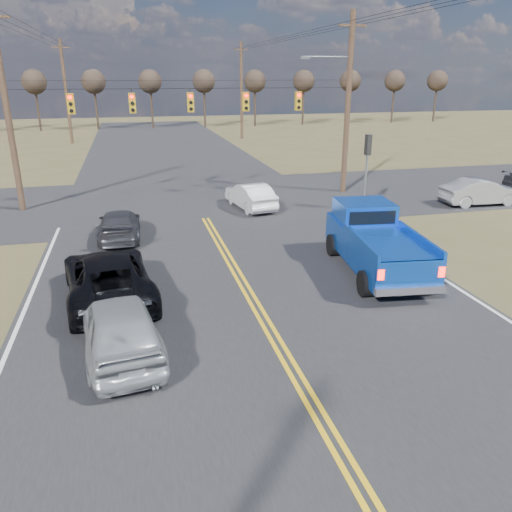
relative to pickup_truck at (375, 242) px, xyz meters
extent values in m
plane|color=brown|center=(-4.84, -5.70, -1.08)|extent=(160.00, 160.00, 0.00)
cube|color=#28282B|center=(-4.84, 4.30, -1.08)|extent=(14.00, 120.00, 0.02)
cube|color=#28282B|center=(-4.84, 12.30, -1.08)|extent=(120.00, 12.00, 0.02)
cylinder|color=#473323|center=(-13.84, 12.30, 3.92)|extent=(0.32, 0.32, 10.00)
cylinder|color=#473323|center=(4.16, 12.30, 3.92)|extent=(0.32, 0.32, 10.00)
cube|color=#473323|center=(4.16, 12.30, 8.12)|extent=(1.60, 0.12, 0.12)
cylinder|color=black|center=(-4.84, 12.30, 4.92)|extent=(18.00, 0.02, 0.02)
cylinder|color=black|center=(-4.84, 12.30, 5.32)|extent=(18.00, 0.02, 0.02)
cube|color=#B28C14|center=(-10.84, 12.30, 4.22)|extent=(0.34, 0.24, 1.00)
cylinder|color=#FF0C05|center=(-10.84, 12.16, 4.55)|extent=(0.20, 0.06, 0.20)
cylinder|color=black|center=(-10.84, 12.16, 4.22)|extent=(0.20, 0.06, 0.20)
cylinder|color=black|center=(-10.84, 12.16, 3.89)|extent=(0.20, 0.06, 0.20)
cube|color=black|center=(-10.84, 12.13, 4.66)|extent=(0.24, 0.14, 0.03)
cube|color=#B28C14|center=(-7.84, 12.30, 4.22)|extent=(0.34, 0.24, 1.00)
cylinder|color=#FF0C05|center=(-7.84, 12.16, 4.55)|extent=(0.20, 0.06, 0.20)
cylinder|color=black|center=(-7.84, 12.16, 4.22)|extent=(0.20, 0.06, 0.20)
cylinder|color=black|center=(-7.84, 12.16, 3.89)|extent=(0.20, 0.06, 0.20)
cube|color=black|center=(-7.84, 12.13, 4.66)|extent=(0.24, 0.14, 0.03)
cube|color=#B28C14|center=(-4.84, 12.30, 4.22)|extent=(0.34, 0.24, 1.00)
cylinder|color=#FF0C05|center=(-4.84, 12.16, 4.55)|extent=(0.20, 0.06, 0.20)
cylinder|color=black|center=(-4.84, 12.16, 4.22)|extent=(0.20, 0.06, 0.20)
cylinder|color=black|center=(-4.84, 12.16, 3.89)|extent=(0.20, 0.06, 0.20)
cube|color=black|center=(-4.84, 12.13, 4.66)|extent=(0.24, 0.14, 0.03)
cube|color=#B28C14|center=(-1.84, 12.30, 4.22)|extent=(0.34, 0.24, 1.00)
cylinder|color=#FF0C05|center=(-1.84, 12.16, 4.55)|extent=(0.20, 0.06, 0.20)
cylinder|color=black|center=(-1.84, 12.16, 4.22)|extent=(0.20, 0.06, 0.20)
cylinder|color=black|center=(-1.84, 12.16, 3.89)|extent=(0.20, 0.06, 0.20)
cube|color=black|center=(-1.84, 12.13, 4.66)|extent=(0.24, 0.14, 0.03)
cube|color=#B28C14|center=(1.16, 12.30, 4.22)|extent=(0.34, 0.24, 1.00)
cylinder|color=#FF0C05|center=(1.16, 12.16, 4.55)|extent=(0.20, 0.06, 0.20)
cylinder|color=black|center=(1.16, 12.16, 4.22)|extent=(0.20, 0.06, 0.20)
cylinder|color=black|center=(1.16, 12.16, 3.89)|extent=(0.20, 0.06, 0.20)
cube|color=black|center=(1.16, 12.13, 4.66)|extent=(0.24, 0.14, 0.03)
cylinder|color=slate|center=(3.36, 7.80, 0.52)|extent=(0.12, 0.12, 3.20)
cube|color=black|center=(3.36, 7.80, 2.32)|extent=(0.24, 0.34, 1.00)
cylinder|color=slate|center=(2.76, 12.30, 6.52)|extent=(2.80, 0.10, 0.10)
cube|color=slate|center=(1.46, 12.30, 6.47)|extent=(0.55, 0.22, 0.14)
cylinder|color=#473323|center=(-13.84, 40.30, 3.92)|extent=(0.32, 0.32, 10.00)
cube|color=#473323|center=(-13.84, 40.30, 8.12)|extent=(1.60, 0.12, 0.12)
cylinder|color=#473323|center=(4.16, 40.30, 3.92)|extent=(0.32, 0.32, 10.00)
cube|color=#473323|center=(4.16, 40.30, 8.12)|extent=(1.60, 0.12, 0.12)
cylinder|color=black|center=(-13.14, 11.30, 8.22)|extent=(0.02, 58.00, 0.02)
cylinder|color=black|center=(3.46, 11.30, 8.22)|extent=(0.02, 58.00, 0.02)
cylinder|color=black|center=(4.16, 11.30, 8.22)|extent=(0.02, 58.00, 0.02)
cylinder|color=black|center=(4.86, 11.30, 8.22)|extent=(0.02, 58.00, 0.02)
cylinder|color=#33261C|center=(-18.84, 54.30, 1.67)|extent=(0.28, 0.28, 5.50)
sphere|color=#2D231C|center=(-18.84, 54.30, 4.82)|extent=(3.00, 3.00, 3.00)
cylinder|color=#33261C|center=(-11.84, 54.30, 1.67)|extent=(0.28, 0.28, 5.50)
sphere|color=#2D231C|center=(-11.84, 54.30, 4.82)|extent=(3.00, 3.00, 3.00)
cylinder|color=#33261C|center=(-4.84, 54.30, 1.67)|extent=(0.28, 0.28, 5.50)
sphere|color=#2D231C|center=(-4.84, 54.30, 4.82)|extent=(3.00, 3.00, 3.00)
cylinder|color=#33261C|center=(2.16, 54.30, 1.67)|extent=(0.28, 0.28, 5.50)
sphere|color=#2D231C|center=(2.16, 54.30, 4.82)|extent=(3.00, 3.00, 3.00)
cylinder|color=#33261C|center=(9.16, 54.30, 1.67)|extent=(0.28, 0.28, 5.50)
sphere|color=#2D231C|center=(9.16, 54.30, 4.82)|extent=(3.00, 3.00, 3.00)
cylinder|color=#33261C|center=(16.16, 54.30, 1.67)|extent=(0.28, 0.28, 5.50)
sphere|color=#2D231C|center=(16.16, 54.30, 4.82)|extent=(3.00, 3.00, 3.00)
cylinder|color=#33261C|center=(23.16, 54.30, 1.67)|extent=(0.28, 0.28, 5.50)
sphere|color=#2D231C|center=(23.16, 54.30, 4.82)|extent=(3.00, 3.00, 3.00)
cylinder|color=#33261C|center=(30.16, 54.30, 1.67)|extent=(0.28, 0.28, 5.50)
sphere|color=#2D231C|center=(30.16, 54.30, 4.82)|extent=(3.00, 3.00, 3.00)
cylinder|color=#33261C|center=(37.16, 54.30, 1.67)|extent=(0.28, 0.28, 5.50)
sphere|color=#2D231C|center=(37.16, 54.30, 4.82)|extent=(3.00, 3.00, 3.00)
cylinder|color=black|center=(-1.27, -1.99, -0.65)|extent=(0.44, 0.89, 0.86)
cylinder|color=black|center=(0.75, -2.24, -0.65)|extent=(0.44, 0.89, 0.86)
cylinder|color=black|center=(-0.80, 1.84, -0.65)|extent=(0.44, 0.89, 0.86)
cylinder|color=black|center=(1.22, 1.59, -0.65)|extent=(0.44, 0.89, 0.86)
cube|color=blue|center=(-0.02, -0.20, -0.12)|extent=(2.83, 6.00, 1.07)
cube|color=blue|center=(0.17, 1.34, 0.76)|extent=(2.19, 2.05, 0.77)
cube|color=black|center=(0.06, 0.46, 0.76)|extent=(1.71, 0.27, 0.48)
cube|color=blue|center=(-1.17, -1.19, 0.53)|extent=(0.54, 3.52, 0.21)
cube|color=blue|center=(0.85, -1.44, 0.53)|extent=(0.54, 3.52, 0.21)
cube|color=blue|center=(-0.38, -3.05, 0.10)|extent=(2.14, 0.35, 0.64)
cube|color=silver|center=(-0.39, -3.12, -0.49)|extent=(2.20, 0.46, 0.24)
cube|color=#FF0C05|center=(-1.32, -2.97, 0.04)|extent=(0.20, 0.09, 0.32)
cube|color=#FF0C05|center=(0.55, -3.21, 0.04)|extent=(0.20, 0.09, 0.32)
imported|color=#A3A7AB|center=(-8.80, -3.65, -0.30)|extent=(2.40, 4.76, 1.56)
imported|color=black|center=(-9.16, -0.24, -0.33)|extent=(3.11, 5.67, 1.50)
imported|color=white|center=(-2.19, 9.80, -0.40)|extent=(2.04, 4.28, 1.36)
imported|color=#38383E|center=(-8.87, 6.12, -0.47)|extent=(1.86, 4.28, 1.23)
imported|color=#919498|center=(10.09, 7.51, -0.37)|extent=(1.71, 4.39, 1.42)
camera|label=1|loc=(-8.20, -15.25, 5.57)|focal=35.00mm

